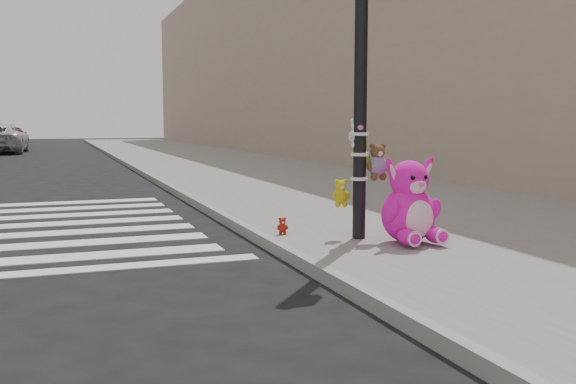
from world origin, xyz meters
name	(u,v)px	position (x,y,z in m)	size (l,w,h in m)	color
ground	(178,309)	(0.00, 0.00, 0.00)	(120.00, 120.00, 0.00)	black
sidewalk_near	(300,181)	(5.00, 10.00, 0.07)	(7.00, 80.00, 0.14)	slate
curb_edge	(166,186)	(1.55, 10.00, 0.07)	(0.12, 80.00, 0.15)	gray
bld_near	(336,41)	(10.50, 20.00, 5.00)	(5.00, 60.00, 10.00)	tan
signal_pole	(362,106)	(2.63, 1.81, 1.78)	(0.70, 0.49, 4.00)	black
pink_bunny	(410,207)	(3.03, 1.31, 0.57)	(0.75, 0.79, 1.06)	#FC15BC
red_teddy	(282,226)	(1.80, 2.40, 0.25)	(0.15, 0.10, 0.22)	#A31D10
car_maroon_near	(13,136)	(-3.50, 42.41, 0.61)	(1.71, 4.21, 1.22)	#52171A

